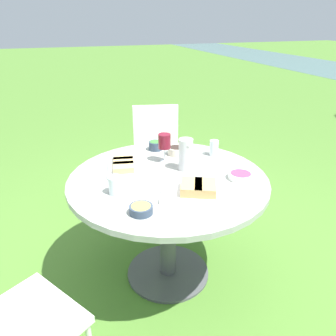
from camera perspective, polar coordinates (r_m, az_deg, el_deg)
ground_plane at (r=2.45m, az=0.00°, el=-17.72°), size 40.00×40.00×0.00m
dining_table at (r=2.07m, az=0.00°, el=-4.76°), size 1.22×1.22×0.76m
chair_near_left at (r=3.18m, az=-1.99°, el=4.01°), size 0.51×0.53×0.89m
chair_near_right at (r=1.61m, az=-27.08°, el=-23.29°), size 0.60×0.59×0.89m
water_pitcher at (r=2.07m, az=3.09°, el=2.37°), size 0.10×0.09×0.21m
wine_glass at (r=2.18m, az=-0.62°, el=4.57°), size 0.08×0.08×0.19m
platter_bread_main at (r=2.14m, az=-7.74°, el=0.63°), size 0.37×0.26×0.06m
platter_charcuterie at (r=1.81m, az=4.73°, el=-3.84°), size 0.36×0.40×0.07m
bowl_fries at (r=1.65m, az=-4.71°, el=-7.14°), size 0.12×0.12×0.04m
bowl_salad at (r=2.42m, az=-2.19°, el=4.00°), size 0.10×0.10×0.06m
bowl_olives at (r=2.33m, az=1.47°, el=3.10°), size 0.12×0.12×0.05m
bowl_dip_red at (r=2.03m, az=12.52°, el=-1.29°), size 0.15×0.15×0.04m
cup_water_near at (r=1.83m, az=-9.11°, el=-2.96°), size 0.08×0.08×0.10m
cup_water_far at (r=2.33m, az=8.01°, el=3.47°), size 0.06×0.06×0.11m
handbag at (r=3.32m, az=-13.00°, el=-3.28°), size 0.30×0.14×0.37m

